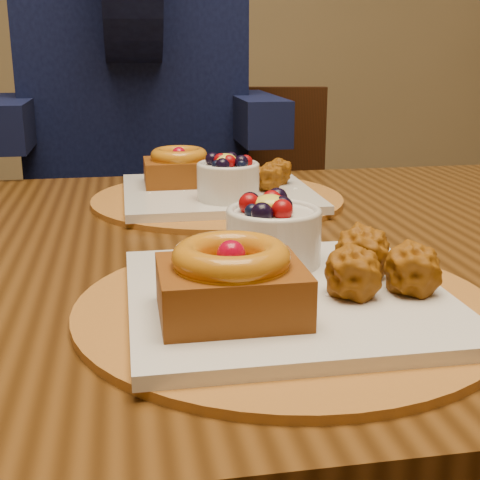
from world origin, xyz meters
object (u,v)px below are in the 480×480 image
(diner, at_px, (132,47))
(chair_far, at_px, (237,261))
(dining_table, at_px, (243,302))
(place_setting_far, at_px, (216,187))
(place_setting_near, at_px, (282,280))

(diner, bearing_deg, chair_far, 20.80)
(dining_table, relative_size, place_setting_far, 4.21)
(chair_far, xyz_separation_m, diner, (-0.22, -0.01, 0.49))
(diner, bearing_deg, dining_table, -64.07)
(place_setting_near, xyz_separation_m, place_setting_far, (0.00, 0.43, -0.00))
(chair_far, bearing_deg, diner, -166.77)
(chair_far, distance_m, diner, 0.54)
(dining_table, xyz_separation_m, place_setting_near, (-0.00, -0.21, 0.10))
(dining_table, distance_m, diner, 0.77)
(chair_far, bearing_deg, dining_table, -89.56)
(place_setting_near, relative_size, place_setting_far, 1.00)
(dining_table, height_order, place_setting_near, place_setting_near)
(dining_table, bearing_deg, chair_far, 80.88)
(place_setting_near, relative_size, chair_far, 0.43)
(place_setting_far, height_order, diner, diner)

